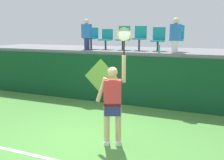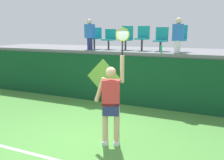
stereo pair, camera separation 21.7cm
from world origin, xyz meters
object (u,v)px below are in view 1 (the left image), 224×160
at_px(water_bottle, 159,49).
at_px(stadium_chair_0, 92,37).
at_px(spectator_1, 175,35).
at_px(stadium_chair_4, 158,38).
at_px(stadium_chair_3, 140,37).
at_px(stadium_chair_1, 106,38).
at_px(tennis_player, 113,101).
at_px(stadium_chair_5, 177,37).
at_px(stadium_chair_2, 123,37).
at_px(spectator_0, 87,34).

xyz_separation_m(water_bottle, stadium_chair_0, (-2.75, 0.70, 0.35)).
bearing_deg(spectator_1, stadium_chair_4, 143.34).
relative_size(water_bottle, stadium_chair_3, 0.28).
distance_m(stadium_chair_1, spectator_1, 2.65).
height_order(tennis_player, water_bottle, tennis_player).
xyz_separation_m(stadium_chair_0, stadium_chair_5, (3.21, 0.01, 0.01)).
height_order(water_bottle, stadium_chair_5, stadium_chair_5).
bearing_deg(stadium_chair_5, stadium_chair_0, -179.84).
bearing_deg(stadium_chair_1, tennis_player, -65.28).
height_order(stadium_chair_0, stadium_chair_2, stadium_chair_2).
distance_m(water_bottle, stadium_chair_5, 0.92).
relative_size(water_bottle, stadium_chair_2, 0.28).
bearing_deg(stadium_chair_3, stadium_chair_2, 179.45).
bearing_deg(stadium_chair_1, spectator_1, -10.04).
bearing_deg(stadium_chair_3, stadium_chair_4, 0.26).
height_order(tennis_player, stadium_chair_1, stadium_chair_1).
bearing_deg(spectator_0, stadium_chair_0, 90.00).
height_order(water_bottle, stadium_chair_1, stadium_chair_1).
xyz_separation_m(tennis_player, stadium_chair_1, (-1.75, 3.79, 1.25)).
xyz_separation_m(water_bottle, stadium_chair_3, (-0.84, 0.71, 0.37)).
bearing_deg(stadium_chair_3, tennis_player, -83.40).
xyz_separation_m(stadium_chair_1, stadium_chair_3, (1.31, 0.01, 0.06)).
distance_m(stadium_chair_2, spectator_0, 1.37).
height_order(stadium_chair_3, stadium_chair_4, stadium_chair_3).
xyz_separation_m(stadium_chair_1, stadium_chair_2, (0.68, 0.01, 0.04)).
relative_size(stadium_chair_0, stadium_chair_4, 1.00).
height_order(stadium_chair_0, stadium_chair_5, stadium_chair_5).
distance_m(water_bottle, stadium_chair_0, 2.86).
bearing_deg(stadium_chair_2, stadium_chair_5, -0.05).
distance_m(water_bottle, stadium_chair_3, 1.16).
relative_size(water_bottle, spectator_1, 0.22).
distance_m(stadium_chair_1, stadium_chair_3, 1.31).
xyz_separation_m(stadium_chair_1, stadium_chair_5, (2.60, 0.01, 0.06)).
relative_size(stadium_chair_3, stadium_chair_5, 0.98).
bearing_deg(stadium_chair_1, stadium_chair_2, 0.95).
height_order(stadium_chair_0, stadium_chair_1, stadium_chair_0).
bearing_deg(stadium_chair_4, stadium_chair_3, -179.74).
xyz_separation_m(stadium_chair_0, stadium_chair_4, (2.58, 0.01, -0.03)).
distance_m(stadium_chair_0, spectator_0, 0.44).
relative_size(stadium_chair_2, stadium_chair_4, 1.06).
relative_size(stadium_chair_0, stadium_chair_2, 0.94).
bearing_deg(spectator_0, stadium_chair_5, 7.76).
bearing_deg(spectator_1, stadium_chair_0, 171.82).
relative_size(tennis_player, stadium_chair_1, 3.37).
height_order(stadium_chair_1, spectator_1, spectator_1).
relative_size(water_bottle, stadium_chair_0, 0.30).
xyz_separation_m(stadium_chair_1, spectator_0, (-0.61, -0.43, 0.16)).
bearing_deg(stadium_chair_2, stadium_chair_1, -179.05).
distance_m(water_bottle, stadium_chair_4, 0.80).
xyz_separation_m(stadium_chair_4, stadium_chair_5, (0.63, 0.00, 0.04)).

